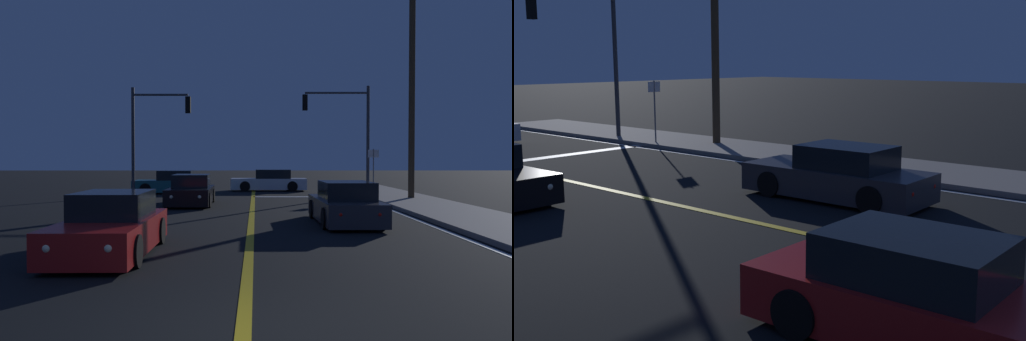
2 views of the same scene
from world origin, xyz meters
The scene contains 14 objects.
ground_plane centered at (0.00, 0.00, 0.00)m, with size 160.00×160.00×0.00m, color black.
sidewalk_right centered at (7.37, 11.79, 0.07)m, with size 3.20×42.43×0.15m, color gray.
lane_line_center centered at (0.00, 11.79, 0.01)m, with size 0.20×40.07×0.01m, color gold.
lane_line_edge_right centered at (5.52, 11.79, 0.01)m, with size 0.16×40.07×0.01m, color white.
stop_bar centered at (2.89, 22.07, 0.01)m, with size 5.77×0.50×0.01m, color white.
car_parked_curb_teal centered at (-4.72, 24.76, 0.58)m, with size 4.31×1.94×1.34m.
car_distant_tail_charcoal centered at (2.97, 10.72, 0.58)m, with size 1.93×4.66×1.34m.
car_mid_block_red centered at (-2.97, 5.42, 0.58)m, with size 1.87×4.61×1.34m.
car_side_waiting_black centered at (-2.72, 17.40, 0.58)m, with size 1.99×4.58×1.34m.
car_far_approaching_white centered at (1.01, 27.28, 0.58)m, with size 4.76×1.88×1.34m.
traffic_signal_near_right centered at (5.26, 24.37, 4.11)m, with size 3.85×0.28×6.19m.
traffic_signal_far_left centered at (-5.46, 22.97, 3.90)m, with size 3.25×0.28×5.92m.
utility_pole_right centered at (7.67, 19.61, 5.83)m, with size 1.68×0.30×11.26m.
street_sign_corner centered at (6.27, 21.57, 1.71)m, with size 0.56×0.06×2.55m.
Camera 1 is at (0.15, -5.98, 2.09)m, focal length 37.18 mm.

